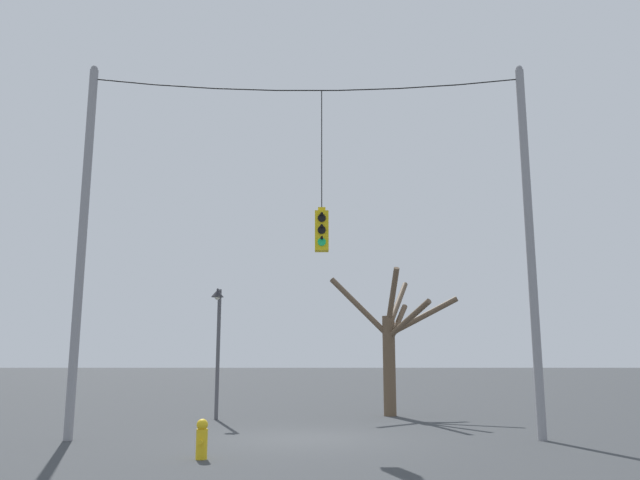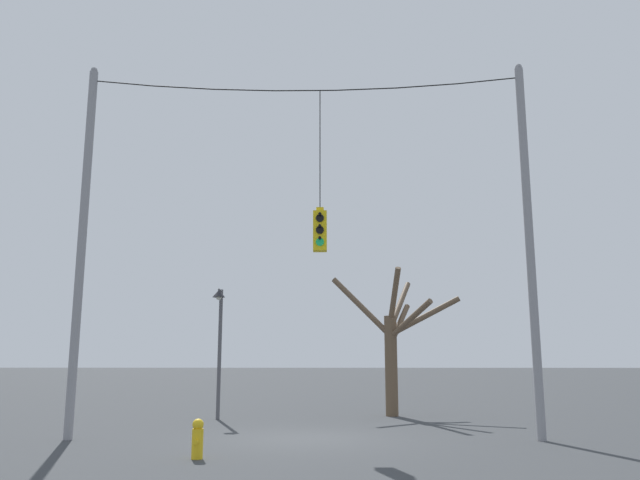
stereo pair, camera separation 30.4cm
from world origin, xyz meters
The scene contains 8 objects.
ground_plane centered at (0.00, 0.00, 0.00)m, with size 200.00×200.00×0.00m, color #383A3D.
utility_pole_left centered at (-5.59, -0.31, 4.73)m, with size 0.21×0.21×9.48m.
utility_pole_right centered at (5.59, -0.31, 4.73)m, with size 0.21×0.21×9.48m.
span_wire centered at (0.00, -0.31, 8.89)m, with size 11.19×0.03×0.35m.
traffic_light_over_intersection centered at (0.39, -0.31, 5.07)m, with size 0.34×0.58×4.26m.
street_lamp centered at (-2.91, 4.45, 2.88)m, with size 0.40×0.70×4.10m.
bare_tree centered at (2.81, 5.89, 2.51)m, with size 4.38×3.70×4.87m.
fire_hydrant centered at (-1.93, -3.06, 0.38)m, with size 0.22×0.30×0.75m.
Camera 2 is at (0.65, -15.57, 1.93)m, focal length 35.00 mm.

